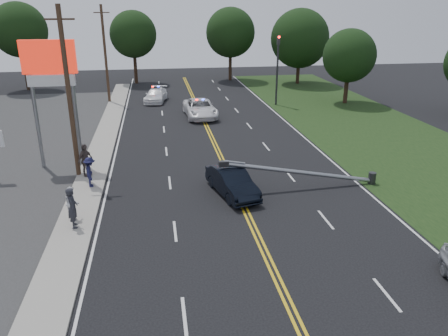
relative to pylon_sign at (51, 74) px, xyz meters
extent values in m
plane|color=black|center=(10.50, -14.00, -6.00)|extent=(120.00, 120.00, 0.00)
cube|color=gray|center=(2.10, -4.00, -5.94)|extent=(1.80, 70.00, 0.12)
cube|color=black|center=(24.00, -4.00, -5.99)|extent=(12.00, 80.00, 0.01)
cube|color=gold|center=(10.50, -4.00, -5.99)|extent=(0.36, 80.00, 0.00)
cylinder|color=gray|center=(-1.20, 0.00, -2.50)|extent=(0.24, 0.24, 7.00)
cylinder|color=gray|center=(1.20, 0.00, -2.50)|extent=(0.24, 0.24, 7.00)
cube|color=red|center=(0.00, 0.00, 1.00)|extent=(3.20, 0.35, 2.00)
cube|color=white|center=(0.00, 0.00, -0.40)|extent=(2.80, 0.30, 0.70)
cylinder|color=#2D2D30|center=(18.80, 16.00, -2.50)|extent=(0.20, 0.20, 7.00)
cube|color=#2D2D30|center=(18.80, 16.00, 0.60)|extent=(0.28, 0.28, 0.90)
sphere|color=#FF0C07|center=(18.80, 15.84, 0.90)|extent=(0.22, 0.22, 0.22)
cylinder|color=#2D2D30|center=(18.60, -6.00, -5.65)|extent=(0.44, 0.44, 0.70)
cylinder|color=gray|center=(14.17, -6.00, -5.02)|extent=(8.90, 0.24, 1.80)
cube|color=#2D2D30|center=(9.74, -6.00, -4.23)|extent=(0.55, 0.32, 0.30)
cylinder|color=#382619|center=(1.30, -2.00, -1.00)|extent=(0.28, 0.28, 10.00)
cube|color=#382619|center=(1.30, -2.00, 3.20)|extent=(1.60, 0.10, 0.10)
cylinder|color=#382619|center=(1.30, 20.00, -1.00)|extent=(0.28, 0.28, 10.00)
cube|color=#382619|center=(1.30, 20.00, 3.20)|extent=(1.60, 0.10, 0.10)
cylinder|color=black|center=(-9.33, 29.26, -3.93)|extent=(0.44, 0.44, 4.14)
sphere|color=black|center=(-9.33, 29.26, 1.13)|extent=(6.46, 6.46, 6.46)
cylinder|color=black|center=(3.81, 32.04, -4.15)|extent=(0.44, 0.44, 3.69)
sphere|color=black|center=(3.81, 32.04, 0.35)|extent=(6.02, 6.02, 6.02)
cylinder|color=black|center=(16.75, 32.67, -4.14)|extent=(0.44, 0.44, 3.72)
sphere|color=black|center=(16.75, 32.67, 0.41)|extent=(6.64, 6.64, 6.64)
cylinder|color=black|center=(25.21, 28.49, -4.30)|extent=(0.44, 0.44, 3.38)
sphere|color=black|center=(25.21, 28.49, -0.17)|extent=(7.56, 7.56, 7.56)
cylinder|color=black|center=(26.39, 15.72, -4.55)|extent=(0.44, 0.44, 2.89)
sphere|color=black|center=(26.39, 15.72, -1.02)|extent=(5.49, 5.49, 5.49)
imported|color=black|center=(10.17, -6.24, -5.26)|extent=(2.58, 4.71, 1.47)
imported|color=white|center=(10.32, 11.96, -5.18)|extent=(3.03, 6.01, 1.63)
imported|color=white|center=(6.30, 19.53, -5.28)|extent=(2.94, 5.22, 1.43)
imported|color=#26272E|center=(2.15, -9.02, -4.89)|extent=(0.60, 0.80, 1.97)
imported|color=silver|center=(1.94, -8.01, -5.06)|extent=(0.84, 0.95, 1.62)
imported|color=#19193E|center=(2.32, -4.10, -5.00)|extent=(0.78, 1.20, 1.75)
imported|color=#504440|center=(1.83, -2.36, -4.87)|extent=(1.07, 1.25, 2.01)
camera|label=1|loc=(6.24, -28.21, 3.94)|focal=35.00mm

